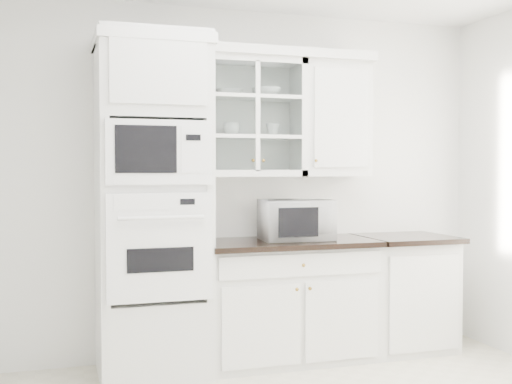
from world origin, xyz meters
name	(u,v)px	position (x,y,z in m)	size (l,w,h in m)	color
room_shell	(304,114)	(0.00, 0.43, 1.78)	(4.00, 3.50, 2.70)	white
oven_column	(153,205)	(-0.75, 1.42, 1.20)	(0.76, 0.68, 2.40)	silver
base_cabinet_run	(288,299)	(0.28, 1.45, 0.46)	(1.32, 0.67, 0.92)	silver
extra_base_cabinet	(403,292)	(1.28, 1.45, 0.46)	(0.72, 0.67, 0.92)	silver
upper_cabinet_glass	(251,118)	(0.03, 1.58, 1.85)	(0.80, 0.33, 0.90)	silver
upper_cabinet_solid	(332,120)	(0.71, 1.58, 1.85)	(0.55, 0.33, 0.90)	silver
crown_molding	(239,52)	(-0.07, 1.56, 2.33)	(2.14, 0.38, 0.07)	white
countertop_microwave	(296,220)	(0.34, 1.43, 1.07)	(0.53, 0.44, 0.31)	white
bowl_a	(229,93)	(-0.14, 1.60, 2.04)	(0.21, 0.21, 0.05)	white
bowl_b	(266,92)	(0.15, 1.57, 2.04)	(0.22, 0.22, 0.07)	white
cup_a	(231,129)	(-0.13, 1.59, 1.76)	(0.12, 0.12, 0.10)	white
cup_b	(273,130)	(0.20, 1.57, 1.76)	(0.10, 0.10, 0.10)	white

